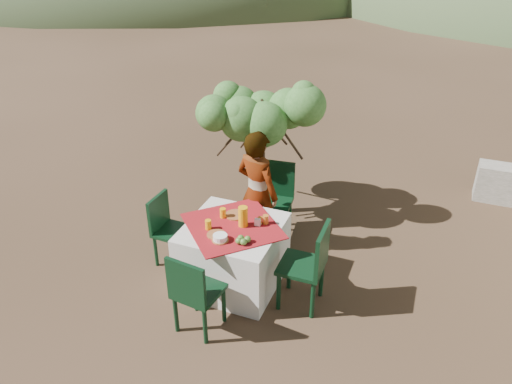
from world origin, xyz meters
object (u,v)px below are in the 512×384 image
at_px(chair_near, 194,291).
at_px(person, 257,193).
at_px(chair_far, 275,196).
at_px(chair_left, 167,226).
at_px(shrub_tree, 266,123).
at_px(table, 233,254).
at_px(chair_right, 310,263).
at_px(juice_pitcher, 243,217).

xyz_separation_m(chair_near, person, (0.04, 1.57, 0.28)).
distance_m(chair_far, chair_left, 1.43).
xyz_separation_m(person, shrub_tree, (-0.22, 0.87, 0.55)).
bearing_deg(chair_far, person, -106.95).
distance_m(table, person, 0.82).
bearing_deg(chair_right, juice_pitcher, -98.55).
xyz_separation_m(chair_far, person, (-0.08, -0.41, 0.25)).
height_order(table, chair_near, chair_near).
bearing_deg(juice_pitcher, chair_left, 177.86).
xyz_separation_m(table, chair_far, (0.09, 1.12, 0.17)).
bearing_deg(chair_near, chair_right, -132.62).
distance_m(chair_near, person, 1.60).
xyz_separation_m(table, chair_right, (0.90, -0.06, 0.17)).
xyz_separation_m(chair_right, person, (-0.89, 0.77, 0.25)).
bearing_deg(chair_left, person, -53.88).
distance_m(table, chair_right, 0.92).
bearing_deg(table, chair_right, -3.97).
bearing_deg(shrub_tree, chair_near, -85.90).
height_order(chair_near, chair_right, chair_right).
xyz_separation_m(chair_right, juice_pitcher, (-0.79, 0.11, 0.32)).
bearing_deg(person, chair_near, 106.80).
relative_size(table, chair_near, 1.40).
relative_size(table, chair_far, 1.31).
distance_m(chair_left, person, 1.14).
bearing_deg(person, table, 107.40).
relative_size(person, juice_pitcher, 6.96).
bearing_deg(chair_far, shrub_tree, 116.42).
xyz_separation_m(chair_left, person, (0.90, 0.62, 0.31)).
bearing_deg(table, chair_left, 174.78).
relative_size(table, chair_right, 1.31).
relative_size(table, juice_pitcher, 5.66).
height_order(chair_far, chair_right, chair_far).
bearing_deg(chair_near, juice_pitcher, -92.08).
relative_size(chair_left, shrub_tree, 0.51).
xyz_separation_m(chair_far, chair_left, (-0.98, -1.04, -0.07)).
bearing_deg(chair_left, shrub_tree, -23.15).
bearing_deg(chair_near, shrub_tree, -79.34).
bearing_deg(shrub_tree, chair_right, -55.92).
bearing_deg(shrub_tree, chair_far, -57.23).
distance_m(chair_left, chair_right, 1.80).
relative_size(shrub_tree, juice_pitcher, 7.45).
xyz_separation_m(chair_near, chair_left, (-0.86, 0.95, -0.03)).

